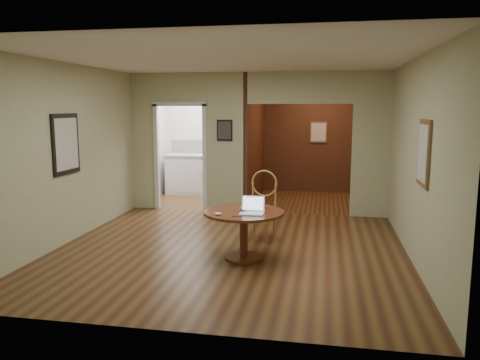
% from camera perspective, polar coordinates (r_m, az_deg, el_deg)
% --- Properties ---
extents(floor, '(5.00, 5.00, 0.00)m').
position_cam_1_polar(floor, '(6.81, -1.30, -8.58)').
color(floor, '#412112').
rests_on(floor, ground).
extents(room_shell, '(5.20, 7.50, 5.00)m').
position_cam_1_polar(room_shell, '(9.66, -0.33, 4.40)').
color(room_shell, white).
rests_on(room_shell, ground).
extents(dining_table, '(1.07, 1.07, 0.67)m').
position_cam_1_polar(dining_table, '(6.29, 0.46, -5.35)').
color(dining_table, brown).
rests_on(dining_table, ground).
extents(chair, '(0.53, 0.53, 1.08)m').
position_cam_1_polar(chair, '(7.21, 2.71, -2.65)').
color(chair, olive).
rests_on(chair, ground).
extents(open_laptop, '(0.31, 0.27, 0.22)m').
position_cam_1_polar(open_laptop, '(6.12, 1.52, -3.50)').
color(open_laptop, white).
rests_on(open_laptop, dining_table).
extents(closed_laptop, '(0.39, 0.35, 0.03)m').
position_cam_1_polar(closed_laptop, '(6.39, 1.82, -3.40)').
color(closed_laptop, silver).
rests_on(closed_laptop, dining_table).
extents(mouse, '(0.10, 0.06, 0.04)m').
position_cam_1_polar(mouse, '(6.01, -2.71, -4.14)').
color(mouse, white).
rests_on(mouse, dining_table).
extents(wine_glass, '(0.08, 0.08, 0.09)m').
position_cam_1_polar(wine_glass, '(6.17, 0.37, -3.52)').
color(wine_glass, white).
rests_on(wine_glass, dining_table).
extents(pen, '(0.13, 0.05, 0.01)m').
position_cam_1_polar(pen, '(5.94, -0.33, -4.43)').
color(pen, navy).
rests_on(pen, dining_table).
extents(kitchen_cabinet, '(2.06, 0.60, 0.94)m').
position_cam_1_polar(kitchen_cabinet, '(11.01, -3.77, 0.67)').
color(kitchen_cabinet, silver).
rests_on(kitchen_cabinet, ground).
extents(grocery_bag, '(0.29, 0.26, 0.27)m').
position_cam_1_polar(grocery_bag, '(10.77, 0.33, 3.72)').
color(grocery_bag, beige).
rests_on(grocery_bag, kitchen_cabinet).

